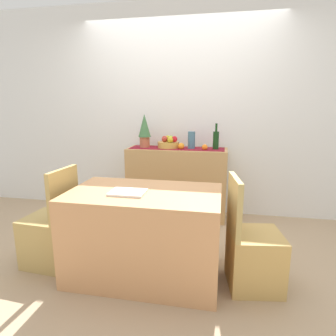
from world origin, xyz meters
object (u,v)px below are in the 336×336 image
at_px(open_book, 128,192).
at_px(sideboard_console, 177,183).
at_px(ceramic_vase, 192,140).
at_px(chair_near_window, 51,236).
at_px(wine_bottle, 216,140).
at_px(potted_plant, 145,129).
at_px(chair_by_corner, 253,255).
at_px(fruit_bowl, 168,145).
at_px(dining_table, 145,233).

bearing_deg(open_book, sideboard_console, 82.93).
height_order(ceramic_vase, chair_near_window, ceramic_vase).
xyz_separation_m(sideboard_console, open_book, (-0.17, -1.44, 0.30)).
bearing_deg(wine_bottle, potted_plant, 180.00).
distance_m(open_book, chair_by_corner, 1.11).
bearing_deg(fruit_bowl, wine_bottle, 0.00).
relative_size(ceramic_vase, chair_by_corner, 0.24).
height_order(wine_bottle, potted_plant, potted_plant).
height_order(chair_near_window, chair_by_corner, same).
distance_m(wine_bottle, open_book, 1.60).
height_order(ceramic_vase, chair_by_corner, ceramic_vase).
relative_size(wine_bottle, open_book, 1.13).
height_order(sideboard_console, fruit_bowl, fruit_bowl).
height_order(wine_bottle, chair_near_window, wine_bottle).
xyz_separation_m(potted_plant, chair_near_window, (-0.51, -1.36, -0.86)).
distance_m(sideboard_console, dining_table, 1.36).
relative_size(potted_plant, dining_table, 0.34).
xyz_separation_m(potted_plant, chair_by_corner, (1.25, -1.36, -0.86)).
distance_m(chair_near_window, chair_by_corner, 1.77).
bearing_deg(fruit_bowl, dining_table, -87.49).
distance_m(dining_table, open_book, 0.40).
relative_size(ceramic_vase, dining_table, 0.17).
bearing_deg(wine_bottle, sideboard_console, 180.00).
bearing_deg(dining_table, ceramic_vase, 80.34).
xyz_separation_m(sideboard_console, chair_by_corner, (0.83, -1.36, -0.18)).
distance_m(fruit_bowl, ceramic_vase, 0.30).
bearing_deg(chair_by_corner, ceramic_vase, 115.65).
bearing_deg(fruit_bowl, chair_by_corner, -55.25).
xyz_separation_m(potted_plant, dining_table, (0.37, -1.36, -0.76)).
bearing_deg(dining_table, open_book, -144.76).
bearing_deg(ceramic_vase, potted_plant, 180.00).
relative_size(fruit_bowl, wine_bottle, 0.85).
relative_size(fruit_bowl, chair_by_corner, 0.30).
bearing_deg(dining_table, fruit_bowl, 92.51).
bearing_deg(wine_bottle, dining_table, -111.29).
xyz_separation_m(sideboard_console, chair_near_window, (-0.94, -1.36, -0.18)).
bearing_deg(sideboard_console, dining_table, -92.18).
xyz_separation_m(ceramic_vase, chair_by_corner, (0.65, -1.36, -0.74)).
xyz_separation_m(ceramic_vase, chair_near_window, (-1.11, -1.36, -0.74)).
height_order(potted_plant, chair_by_corner, potted_plant).
distance_m(fruit_bowl, chair_near_window, 1.73).
distance_m(fruit_bowl, wine_bottle, 0.59).
relative_size(fruit_bowl, potted_plant, 0.64).
xyz_separation_m(wine_bottle, chair_near_window, (-1.41, -1.36, -0.75)).
relative_size(ceramic_vase, potted_plant, 0.50).
relative_size(open_book, chair_near_window, 0.31).
height_order(potted_plant, chair_near_window, potted_plant).
relative_size(potted_plant, chair_by_corner, 0.47).
relative_size(dining_table, open_book, 4.43).
xyz_separation_m(wine_bottle, ceramic_vase, (-0.30, 0.00, -0.01)).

